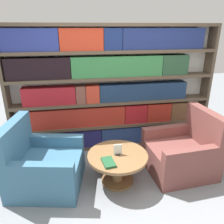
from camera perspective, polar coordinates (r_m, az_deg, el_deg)
ground_plane at (r=3.11m, az=4.71°, el=-19.84°), size 14.00×14.00×0.00m
bookshelf at (r=3.72m, az=-0.12°, el=5.88°), size 3.45×0.30×2.10m
armchair_left at (r=3.16m, az=-17.62°, el=-13.34°), size 1.04×0.98×0.94m
armchair_right at (r=3.46m, az=17.94°, el=-10.07°), size 0.95×0.89×0.94m
coffee_table at (r=3.07m, az=1.46°, el=-12.98°), size 0.82×0.82×0.44m
table_sign at (r=2.97m, az=1.49°, el=-9.99°), size 0.11×0.06×0.15m
stray_book at (r=2.82m, az=-0.94°, el=-13.00°), size 0.17×0.25×0.03m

